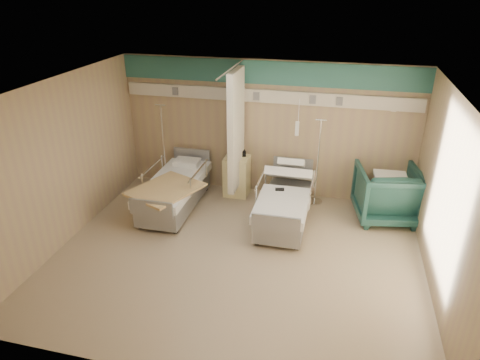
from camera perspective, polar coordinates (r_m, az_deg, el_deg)
name	(u,v)px	position (r m, az deg, el deg)	size (l,w,h in m)	color
ground	(237,256)	(7.26, -0.43, -10.08)	(6.00, 5.00, 0.00)	tan
room_walls	(239,146)	(6.59, -0.20, 4.54)	(6.04, 5.04, 2.82)	tan
bed_right	(285,207)	(8.08, 5.96, -3.57)	(1.00, 2.16, 0.63)	white
bed_left	(175,194)	(8.59, -8.70, -1.87)	(1.00, 2.16, 0.63)	white
bedside_cabinet	(237,176)	(9.01, -0.42, 0.56)	(0.50, 0.48, 0.85)	#F3E298
visitor_armchair	(387,194)	(8.53, 19.01, -1.73)	(1.11, 1.14, 1.04)	#1B4541
waffle_blanket	(392,168)	(8.26, 19.62, 1.50)	(0.58, 0.52, 0.07)	silver
iv_stand_right	(316,186)	(8.84, 10.05, -0.81)	(0.32, 0.32, 1.78)	silver
iv_stand_left	(166,174)	(9.33, -9.85, 0.84)	(0.34, 0.34, 1.91)	silver
call_remote	(280,189)	(7.97, 5.32, -1.25)	(0.16, 0.07, 0.04)	black
tan_blanket	(166,189)	(8.06, -9.87, -1.22)	(0.99, 1.24, 0.04)	tan
toiletry_bag	(240,153)	(8.88, 0.06, 3.57)	(0.21, 0.13, 0.11)	black
white_cup	(232,153)	(8.88, -1.03, 3.59)	(0.09, 0.09, 0.13)	white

